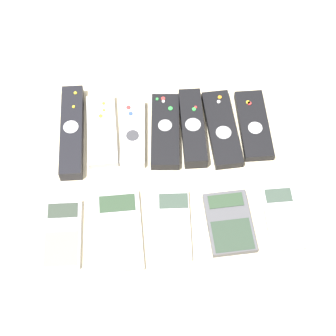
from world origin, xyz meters
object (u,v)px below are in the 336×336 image
at_px(calculator_1, 119,230).
at_px(calculator_2, 174,225).
at_px(remote_4, 193,128).
at_px(remote_3, 163,131).
at_px(remote_1, 102,131).
at_px(remote_5, 222,129).
at_px(remote_0, 72,131).
at_px(calculator_0, 62,234).
at_px(calculator_4, 282,218).
at_px(remote_2, 133,133).
at_px(remote_6, 254,125).
at_px(calculator_3, 229,223).

relative_size(calculator_1, calculator_2, 1.13).
bearing_deg(remote_4, remote_3, -177.97).
xyz_separation_m(remote_1, remote_4, (0.18, -0.01, 0.01)).
bearing_deg(remote_5, remote_3, 175.70).
relative_size(remote_0, calculator_0, 1.58).
bearing_deg(calculator_4, remote_5, 112.60).
xyz_separation_m(remote_2, calculator_0, (-0.13, -0.21, -0.00)).
bearing_deg(remote_2, remote_0, 178.35).
bearing_deg(remote_0, remote_6, -0.70).
distance_m(calculator_1, calculator_2, 0.10).
relative_size(remote_2, remote_4, 0.89).
height_order(remote_3, calculator_0, remote_3).
distance_m(remote_0, remote_1, 0.06).
height_order(calculator_2, calculator_3, calculator_3).
bearing_deg(remote_6, remote_2, -179.62).
distance_m(remote_6, calculator_4, 0.21).
xyz_separation_m(remote_6, calculator_2, (-0.17, -0.21, -0.00)).
xyz_separation_m(remote_2, remote_3, (0.06, 0.00, 0.00)).
bearing_deg(remote_2, calculator_3, -47.76).
xyz_separation_m(remote_0, calculator_4, (0.38, -0.21, -0.01)).
height_order(remote_4, calculator_3, remote_4).
bearing_deg(remote_5, remote_2, 176.23).
height_order(remote_4, calculator_0, remote_4).
height_order(remote_0, calculator_0, remote_0).
bearing_deg(remote_0, remote_2, -4.33).
bearing_deg(remote_1, calculator_0, -110.27).
relative_size(remote_4, remote_6, 1.08).
bearing_deg(remote_4, calculator_4, -53.96).
distance_m(remote_0, calculator_2, 0.28).
height_order(remote_2, calculator_2, remote_2).
xyz_separation_m(remote_1, calculator_1, (0.03, -0.22, -0.00)).
bearing_deg(remote_4, remote_0, 178.76).
distance_m(remote_5, calculator_1, 0.29).
distance_m(remote_4, calculator_0, 0.33).
height_order(remote_2, remote_6, remote_2).
height_order(remote_0, remote_4, remote_4).
height_order(remote_3, calculator_2, remote_3).
bearing_deg(calculator_2, remote_2, 110.54).
bearing_deg(remote_5, calculator_3, -96.11).
bearing_deg(calculator_1, remote_1, 95.85).
bearing_deg(remote_3, calculator_1, -110.39).
bearing_deg(remote_6, remote_1, 178.11).
relative_size(remote_3, calculator_0, 1.30).
bearing_deg(remote_3, calculator_0, -129.32).
bearing_deg(remote_0, calculator_1, -67.80).
relative_size(calculator_2, calculator_3, 1.10).
height_order(remote_2, calculator_0, remote_2).
xyz_separation_m(remote_3, remote_6, (0.18, 0.00, -0.00)).
bearing_deg(remote_2, remote_4, 4.01).
height_order(remote_1, calculator_3, remote_1).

